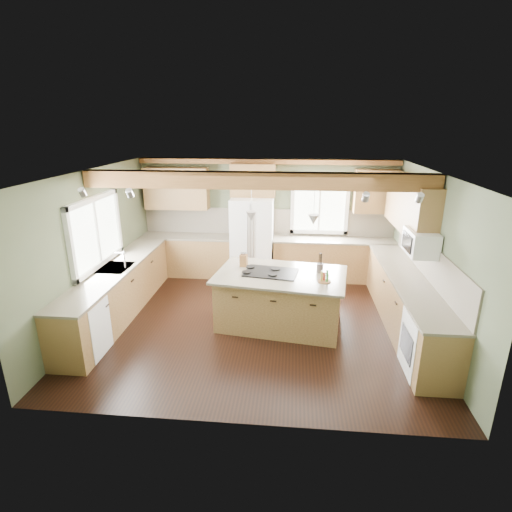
{
  "coord_description": "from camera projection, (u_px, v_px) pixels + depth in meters",
  "views": [
    {
      "loc": [
        0.57,
        -6.25,
        3.34
      ],
      "look_at": [
        -0.04,
        0.3,
        1.12
      ],
      "focal_mm": 28.0,
      "sensor_mm": 36.0,
      "label": 1
    }
  ],
  "objects": [
    {
      "name": "base_cab_back_left",
      "position": [
        188.0,
        256.0,
        9.11
      ],
      "size": [
        2.02,
        0.6,
        0.88
      ],
      "primitive_type": "cube",
      "color": "brown",
      "rests_on": "floor"
    },
    {
      "name": "oven",
      "position": [
        429.0,
        345.0,
        5.47
      ],
      "size": [
        0.6,
        0.72,
        0.84
      ],
      "primitive_type": "cube",
      "color": "white",
      "rests_on": "floor"
    },
    {
      "name": "upper_cab_back_left",
      "position": [
        177.0,
        188.0,
        8.76
      ],
      "size": [
        1.4,
        0.35,
        0.9
      ],
      "primitive_type": "cube",
      "color": "brown",
      "rests_on": "wall_back"
    },
    {
      "name": "backsplash_back",
      "position": [
        267.0,
        222.0,
        8.97
      ],
      "size": [
        5.58,
        0.03,
        0.58
      ],
      "primitive_type": "cube",
      "color": "brown",
      "rests_on": "wall_back"
    },
    {
      "name": "island",
      "position": [
        280.0,
        300.0,
        6.84
      ],
      "size": [
        2.17,
        1.51,
        0.88
      ],
      "primitive_type": "cube",
      "rotation": [
        0.0,
        0.0,
        -0.15
      ],
      "color": "brown",
      "rests_on": "floor"
    },
    {
      "name": "base_cab_left",
      "position": [
        118.0,
        292.0,
        7.14
      ],
      "size": [
        0.6,
        3.7,
        0.88
      ],
      "primitive_type": "cube",
      "color": "brown",
      "rests_on": "floor"
    },
    {
      "name": "utensil_crock",
      "position": [
        320.0,
        268.0,
        6.73
      ],
      "size": [
        0.13,
        0.13,
        0.15
      ],
      "primitive_type": "cylinder",
      "rotation": [
        0.0,
        0.0,
        0.13
      ],
      "color": "#413834",
      "rests_on": "island_top"
    },
    {
      "name": "bottle_tray",
      "position": [
        325.0,
        276.0,
        6.32
      ],
      "size": [
        0.25,
        0.25,
        0.19
      ],
      "primitive_type": null,
      "rotation": [
        0.0,
        0.0,
        -0.18
      ],
      "color": "brown",
      "rests_on": "island_top"
    },
    {
      "name": "floor",
      "position": [
        257.0,
        322.0,
        7.01
      ],
      "size": [
        5.6,
        5.6,
        0.0
      ],
      "primitive_type": "plane",
      "color": "black",
      "rests_on": "ground"
    },
    {
      "name": "soffit_trim",
      "position": [
        267.0,
        161.0,
        8.46
      ],
      "size": [
        5.55,
        0.2,
        0.1
      ],
      "primitive_type": "cube",
      "color": "brown",
      "rests_on": "ceiling"
    },
    {
      "name": "counter_left",
      "position": [
        115.0,
        268.0,
        6.99
      ],
      "size": [
        0.64,
        3.74,
        0.04
      ],
      "primitive_type": "cube",
      "color": "brown",
      "rests_on": "base_cab_left"
    },
    {
      "name": "upper_cab_right",
      "position": [
        410.0,
        205.0,
        7.0
      ],
      "size": [
        0.35,
        2.2,
        0.9
      ],
      "primitive_type": "cube",
      "color": "brown",
      "rests_on": "wall_right"
    },
    {
      "name": "wall_left",
      "position": [
        95.0,
        247.0,
        6.84
      ],
      "size": [
        0.0,
        5.0,
        5.0
      ],
      "primitive_type": "plane",
      "rotation": [
        1.57,
        0.0,
        1.57
      ],
      "color": "#49533A",
      "rests_on": "ground"
    },
    {
      "name": "base_cab_back_right",
      "position": [
        333.0,
        260.0,
        8.81
      ],
      "size": [
        2.62,
        0.6,
        0.88
      ],
      "primitive_type": "cube",
      "color": "brown",
      "rests_on": "floor"
    },
    {
      "name": "counter_back_right",
      "position": [
        334.0,
        240.0,
        8.67
      ],
      "size": [
        2.66,
        0.64,
        0.04
      ],
      "primitive_type": "cube",
      "color": "brown",
      "rests_on": "base_cab_back_right"
    },
    {
      "name": "base_cab_right",
      "position": [
        405.0,
        304.0,
        6.7
      ],
      "size": [
        0.6,
        3.7,
        0.88
      ],
      "primitive_type": "cube",
      "color": "brown",
      "rests_on": "floor"
    },
    {
      "name": "cooktop",
      "position": [
        271.0,
        272.0,
        6.72
      ],
      "size": [
        0.95,
        0.7,
        0.02
      ],
      "primitive_type": "cube",
      "rotation": [
        0.0,
        0.0,
        -0.15
      ],
      "color": "black",
      "rests_on": "island_top"
    },
    {
      "name": "refrigerator",
      "position": [
        252.0,
        239.0,
        8.75
      ],
      "size": [
        0.9,
        0.74,
        1.8
      ],
      "primitive_type": "cube",
      "color": "white",
      "rests_on": "floor"
    },
    {
      "name": "ceiling",
      "position": [
        257.0,
        172.0,
        6.18
      ],
      "size": [
        5.6,
        5.6,
        0.0
      ],
      "primitive_type": "plane",
      "rotation": [
        3.14,
        0.0,
        0.0
      ],
      "color": "silver",
      "rests_on": "wall_back"
    },
    {
      "name": "window_back",
      "position": [
        319.0,
        208.0,
        8.75
      ],
      "size": [
        1.1,
        0.04,
        1.0
      ],
      "primitive_type": "cube",
      "color": "white",
      "rests_on": "wall_back"
    },
    {
      "name": "window_left",
      "position": [
        95.0,
        232.0,
        6.81
      ],
      "size": [
        0.04,
        1.6,
        1.05
      ],
      "primitive_type": "cube",
      "color": "white",
      "rests_on": "wall_left"
    },
    {
      "name": "knife_block",
      "position": [
        244.0,
        261.0,
        7.0
      ],
      "size": [
        0.14,
        0.12,
        0.21
      ],
      "primitive_type": "cube",
      "rotation": [
        0.0,
        0.0,
        -0.18
      ],
      "color": "#582D1A",
      "rests_on": "island_top"
    },
    {
      "name": "pendant_right",
      "position": [
        313.0,
        220.0,
        6.27
      ],
      "size": [
        0.18,
        0.18,
        0.16
      ],
      "primitive_type": "cone",
      "rotation": [
        3.14,
        0.0,
        0.0
      ],
      "color": "#B2B2B7",
      "rests_on": "ceiling"
    },
    {
      "name": "upper_cab_back_corner",
      "position": [
        376.0,
        191.0,
        8.38
      ],
      "size": [
        0.9,
        0.35,
        0.9
      ],
      "primitive_type": "cube",
      "color": "brown",
      "rests_on": "wall_back"
    },
    {
      "name": "wall_back",
      "position": [
        267.0,
        217.0,
        8.95
      ],
      "size": [
        5.6,
        0.0,
        5.6
      ],
      "primitive_type": "plane",
      "rotation": [
        1.57,
        0.0,
        0.0
      ],
      "color": "#49533A",
      "rests_on": "ground"
    },
    {
      "name": "faucet",
      "position": [
        124.0,
        261.0,
        6.93
      ],
      "size": [
        0.02,
        0.02,
        0.28
      ],
      "primitive_type": "cylinder",
      "color": "#B2B2B7",
      "rests_on": "sink"
    },
    {
      "name": "backsplash_right",
      "position": [
        429.0,
        261.0,
        6.42
      ],
      "size": [
        0.03,
        3.7,
        0.58
      ],
      "primitive_type": "cube",
      "color": "brown",
      "rests_on": "wall_right"
    },
    {
      "name": "microwave",
      "position": [
        421.0,
        242.0,
        6.24
      ],
      "size": [
        0.4,
        0.7,
        0.38
      ],
      "primitive_type": "cube",
      "color": "white",
      "rests_on": "wall_right"
    },
    {
      "name": "sink",
      "position": [
        115.0,
        268.0,
        6.99
      ],
      "size": [
        0.5,
        0.65,
        0.03
      ],
      "primitive_type": "cube",
      "color": "#262628",
      "rests_on": "counter_left"
    },
    {
      "name": "upper_cab_over_fridge",
      "position": [
        253.0,
        180.0,
        8.54
      ],
      "size": [
        0.96,
        0.35,
        0.7
      ],
      "primitive_type": "cube",
      "color": "brown",
      "rests_on": "wall_back"
    },
    {
      "name": "dishwasher",
      "position": [
        82.0,
        328.0,
        5.92
      ],
      "size": [
        0.6,
        0.6,
        0.84
      ],
      "primitive_type": "cube",
      "color": "white",
      "rests_on": "floor"
    },
    {
      "name": "counter_back_left",
      "position": [
        187.0,
        236.0,
        8.96
      ],
      "size": [
        2.06,
        0.64,
        0.04
      ],
      "primitive_type": "cube",
      "color": "brown",
      "rests_on": "base_cab_back_left"
    },
    {
      "name": "wall_right",
      "position": [
        432.0,
        257.0,
        6.35
      ],
      "size": [
        0.0,
        5.0,
        5.0
      ],
      "primitive_type": "plane",
      "rotation": [
        1.57,
        0.0,
        -1.57
      ],
      "color": "#49533A",
      "rests_on": "ground"
    },
    {
      "name": "counter_right",
      "position": [
        409.0,
        278.0,
        6.55
      ],
      "size": [
        0.64,
        3.74,
        0.04
      ],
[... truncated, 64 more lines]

